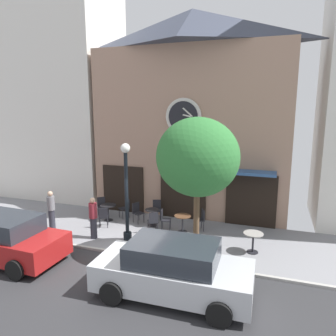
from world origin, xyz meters
TOP-DOWN VIEW (x-y plane):
  - ground_plane at (0.00, -0.34)m, footprint 24.34×9.45m
  - clock_building at (0.88, 5.62)m, footprint 9.24×3.80m
  - neighbor_building_left at (-7.35, 6.53)m, footprint 6.80×4.29m
  - street_lamp at (-0.42, 1.12)m, footprint 0.36×0.36m
  - street_tree at (2.44, 0.58)m, footprint 2.74×2.47m
  - cafe_table_center_right at (-2.27, 2.91)m, footprint 0.73×0.73m
  - cafe_table_center at (-0.11, 2.96)m, footprint 0.62×0.62m
  - cafe_table_rightmost at (1.36, 2.67)m, footprint 0.69×0.69m
  - cafe_table_near_curb at (4.27, 1.67)m, footprint 0.70×0.70m
  - cafe_chair_near_lamp at (0.21, 2.24)m, footprint 0.56×0.56m
  - cafe_chair_mid_row at (2.02, 3.13)m, footprint 0.54×0.54m
  - cafe_chair_by_entrance at (-0.23, 3.82)m, footprint 0.50×0.50m
  - cafe_chair_facing_street at (-1.70, 3.55)m, footprint 0.56×0.56m
  - cafe_chair_near_tree at (-2.89, 3.38)m, footprint 0.56×0.56m
  - cafe_chair_under_awning at (-2.04, 2.08)m, footprint 0.53×0.53m
  - cafe_chair_left_end at (0.55, 2.63)m, footprint 0.47×0.47m
  - cafe_chair_right_end at (-0.91, 3.12)m, footprint 0.53×0.53m
  - pedestrian_grey at (-4.04, 1.23)m, footprint 0.37×0.37m
  - pedestrian_maroon at (-1.81, 0.94)m, footprint 0.42×0.42m
  - parked_car_red at (-3.78, -1.56)m, footprint 4.35×2.12m
  - parked_car_silver at (2.36, -1.73)m, footprint 4.34×2.09m

SIDE VIEW (x-z plane):
  - ground_plane at x=0.00m, z-range -0.09..0.04m
  - cafe_table_center at x=-0.11m, z-range 0.12..0.87m
  - cafe_table_rightmost at x=1.36m, z-range 0.14..0.87m
  - cafe_table_near_curb at x=4.27m, z-range 0.15..0.89m
  - cafe_chair_near_lamp at x=0.21m, z-range 0.08..0.98m
  - cafe_chair_mid_row at x=2.02m, z-range 0.08..0.98m
  - cafe_chair_by_entrance at x=-0.23m, z-range 0.08..0.98m
  - cafe_chair_facing_street at x=-1.70m, z-range 0.08..0.98m
  - cafe_chair_near_tree at x=-2.89m, z-range 0.08..0.98m
  - cafe_chair_under_awning at x=-2.04m, z-range 0.08..0.98m
  - cafe_chair_left_end at x=0.55m, z-range 0.08..0.98m
  - cafe_chair_right_end at x=-0.91m, z-range 0.08..0.98m
  - cafe_table_center_right at x=-2.27m, z-range 0.16..0.90m
  - parked_car_red at x=-3.78m, z-range -0.01..1.54m
  - parked_car_silver at x=2.36m, z-range -0.01..1.54m
  - pedestrian_grey at x=-4.04m, z-range 0.03..1.70m
  - pedestrian_maroon at x=-1.81m, z-range 0.03..1.70m
  - street_lamp at x=-0.42m, z-range 0.03..3.87m
  - street_tree at x=2.44m, z-range 1.11..5.96m
  - clock_building at x=0.88m, z-range 0.14..9.68m
  - neighbor_building_left at x=-7.35m, z-range 0.00..12.40m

